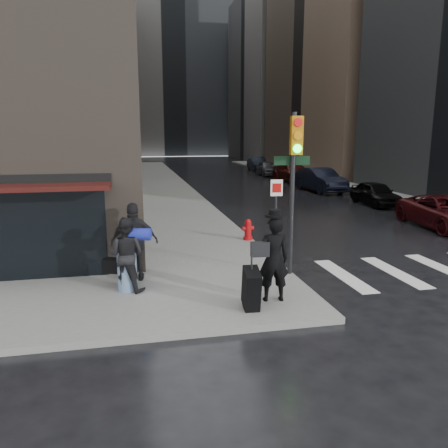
{
  "coord_description": "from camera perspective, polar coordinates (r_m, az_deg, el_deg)",
  "views": [
    {
      "loc": [
        -2.28,
        -9.87,
        3.92
      ],
      "look_at": [
        0.37,
        2.62,
        1.3
      ],
      "focal_mm": 35.0,
      "sensor_mm": 36.0,
      "label": 1
    }
  ],
  "objects": [
    {
      "name": "parked_car_5",
      "position": [
        49.23,
        4.39,
        7.86
      ],
      "size": [
        1.89,
        4.63,
        1.49
      ],
      "primitive_type": "imported",
      "rotation": [
        0.0,
        0.0,
        -0.07
      ],
      "color": "black",
      "rests_on": "ground"
    },
    {
      "name": "sidewalk_left",
      "position": [
        37.14,
        -8.42,
        5.53
      ],
      "size": [
        4.0,
        50.0,
        0.15
      ],
      "primitive_type": "cube",
      "color": "slate",
      "rests_on": "ground"
    },
    {
      "name": "man_greycoat",
      "position": [
        11.6,
        -11.6,
        -2.31
      ],
      "size": [
        1.24,
        0.58,
        2.06
      ],
      "rotation": [
        0.0,
        0.0,
        3.08
      ],
      "color": "black",
      "rests_on": "ground"
    },
    {
      "name": "sidewalk_right",
      "position": [
        40.29,
        11.21,
        5.9
      ],
      "size": [
        3.0,
        50.0,
        0.15
      ],
      "primitive_type": "cube",
      "color": "slate",
      "rests_on": "ground"
    },
    {
      "name": "bldg_right_far",
      "position": [
        74.02,
        11.13,
        18.04
      ],
      "size": [
        22.0,
        20.0,
        25.0
      ],
      "primitive_type": "cube",
      "color": "#65625E",
      "rests_on": "ground"
    },
    {
      "name": "parked_car_3",
      "position": [
        37.23,
        9.05,
        6.61
      ],
      "size": [
        2.53,
        5.48,
        1.55
      ],
      "primitive_type": "imported",
      "rotation": [
        0.0,
        0.0,
        0.07
      ],
      "color": "#3E100C",
      "rests_on": "ground"
    },
    {
      "name": "fire_hydrant",
      "position": [
        15.93,
        3.15,
        -0.85
      ],
      "size": [
        0.43,
        0.34,
        0.77
      ],
      "rotation": [
        0.0,
        0.0,
        0.05
      ],
      "color": "#A80A0D",
      "rests_on": "ground"
    },
    {
      "name": "parked_car_0",
      "position": [
        20.78,
        27.03,
        1.37
      ],
      "size": [
        2.7,
        5.13,
        1.38
      ],
      "primitive_type": "imported",
      "rotation": [
        0.0,
        0.0,
        -0.09
      ],
      "color": "#3B0B0F",
      "rests_on": "ground"
    },
    {
      "name": "bldg_distant",
      "position": [
        89.08,
        -6.91,
        19.31
      ],
      "size": [
        40.0,
        12.0,
        32.0
      ],
      "primitive_type": "cube",
      "color": "#65625E",
      "rests_on": "ground"
    },
    {
      "name": "ground",
      "position": [
        10.86,
        0.98,
        -9.56
      ],
      "size": [
        140.0,
        140.0,
        0.0
      ],
      "primitive_type": "plane",
      "color": "black",
      "rests_on": "ground"
    },
    {
      "name": "parked_car_2",
      "position": [
        31.33,
        12.46,
        5.65
      ],
      "size": [
        2.14,
        5.12,
        1.64
      ],
      "primitive_type": "imported",
      "rotation": [
        0.0,
        0.0,
        0.08
      ],
      "color": "black",
      "rests_on": "ground"
    },
    {
      "name": "man_jeans",
      "position": [
        10.88,
        -12.64,
        -3.87
      ],
      "size": [
        1.26,
        1.1,
        1.84
      ],
      "rotation": [
        0.0,
        0.0,
        2.71
      ],
      "color": "black",
      "rests_on": "ground"
    },
    {
      "name": "bldg_left_far",
      "position": [
        73.23,
        -21.37,
        17.96
      ],
      "size": [
        22.0,
        20.0,
        26.0
      ],
      "primitive_type": "cube",
      "color": "brown",
      "rests_on": "ground"
    },
    {
      "name": "parked_car_4",
      "position": [
        43.03,
        5.71,
        7.26
      ],
      "size": [
        1.92,
        4.26,
        1.42
      ],
      "primitive_type": "imported",
      "rotation": [
        0.0,
        0.0,
        -0.06
      ],
      "color": "#414146",
      "rests_on": "ground"
    },
    {
      "name": "traffic_light",
      "position": [
        11.65,
        8.92,
        6.69
      ],
      "size": [
        1.09,
        0.51,
        4.34
      ],
      "rotation": [
        0.0,
        0.0,
        -0.07
      ],
      "color": "black",
      "rests_on": "ground"
    },
    {
      "name": "parked_car_1",
      "position": [
        26.09,
        19.17,
        3.79
      ],
      "size": [
        1.78,
        4.0,
        1.34
      ],
      "primitive_type": "imported",
      "rotation": [
        0.0,
        0.0,
        -0.05
      ],
      "color": "black",
      "rests_on": "ground"
    },
    {
      "name": "man_overcoat",
      "position": [
        9.93,
        5.89,
        -5.18
      ],
      "size": [
        1.2,
        1.07,
        2.17
      ],
      "rotation": [
        0.0,
        0.0,
        3.06
      ],
      "color": "black",
      "rests_on": "ground"
    }
  ]
}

